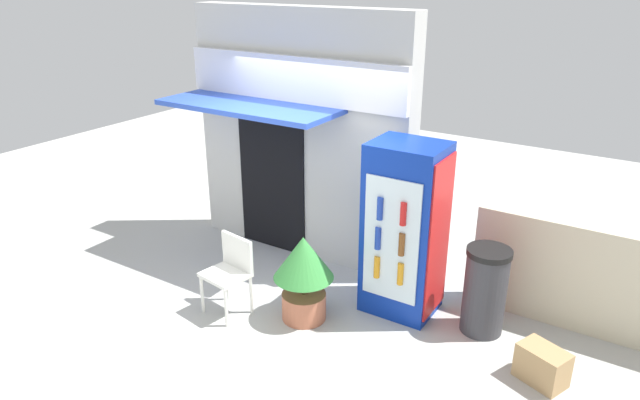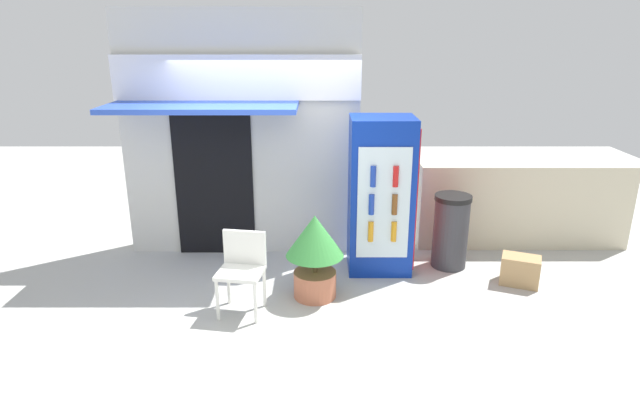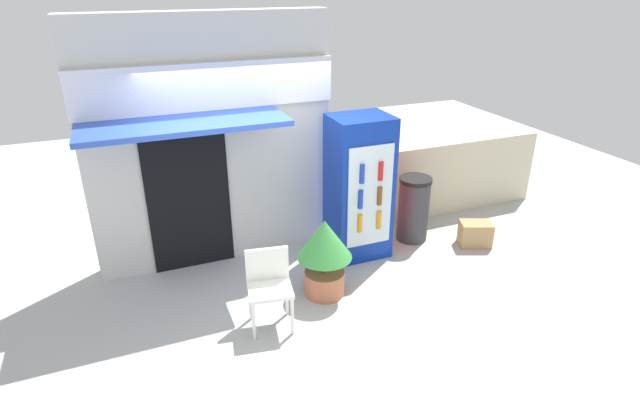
{
  "view_description": "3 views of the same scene",
  "coord_description": "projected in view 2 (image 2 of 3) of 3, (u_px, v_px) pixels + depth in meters",
  "views": [
    {
      "loc": [
        3.49,
        -4.29,
        3.49
      ],
      "look_at": [
        0.56,
        0.33,
        1.29
      ],
      "focal_mm": 32.36,
      "sensor_mm": 36.0,
      "label": 1
    },
    {
      "loc": [
        0.57,
        -5.15,
        2.83
      ],
      "look_at": [
        0.59,
        0.27,
        1.07
      ],
      "focal_mm": 29.34,
      "sensor_mm": 36.0,
      "label": 2
    },
    {
      "loc": [
        -1.41,
        -4.55,
        3.45
      ],
      "look_at": [
        0.55,
        0.33,
        1.1
      ],
      "focal_mm": 28.29,
      "sensor_mm": 36.0,
      "label": 3
    }
  ],
  "objects": [
    {
      "name": "ground",
      "position": [
        267.0,
        300.0,
        5.77
      ],
      "size": [
        16.0,
        16.0,
        0.0
      ],
      "primitive_type": "plane",
      "color": "#B2B2AD"
    },
    {
      "name": "storefront_building",
      "position": [
        238.0,
        133.0,
        6.65
      ],
      "size": [
        3.0,
        1.17,
        3.1
      ],
      "color": "silver",
      "rests_on": "ground"
    },
    {
      "name": "drink_cooler",
      "position": [
        379.0,
        196.0,
        6.26
      ],
      "size": [
        0.77,
        0.68,
        1.89
      ],
      "color": "#0C2D9E",
      "rests_on": "ground"
    },
    {
      "name": "plastic_chair",
      "position": [
        240.0,
        265.0,
        5.42
      ],
      "size": [
        0.51,
        0.47,
        0.86
      ],
      "color": "white",
      "rests_on": "ground"
    },
    {
      "name": "potted_plant_near_shop",
      "position": [
        313.0,
        249.0,
        5.68
      ],
      "size": [
        0.64,
        0.64,
        0.96
      ],
      "color": "#BC6B4C",
      "rests_on": "ground"
    },
    {
      "name": "trash_bin",
      "position": [
        449.0,
        231.0,
        6.47
      ],
      "size": [
        0.45,
        0.45,
        0.93
      ],
      "color": "#38383D",
      "rests_on": "ground"
    },
    {
      "name": "stone_boundary_wall",
      "position": [
        522.0,
        207.0,
        7.01
      ],
      "size": [
        2.83,
        0.23,
        1.15
      ],
      "primitive_type": "cube",
      "color": "beige",
      "rests_on": "ground"
    },
    {
      "name": "cardboard_box",
      "position": [
        518.0,
        270.0,
        6.09
      ],
      "size": [
        0.5,
        0.42,
        0.34
      ],
      "primitive_type": "cube",
      "rotation": [
        0.0,
        0.0,
        -0.39
      ],
      "color": "tan",
      "rests_on": "ground"
    }
  ]
}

